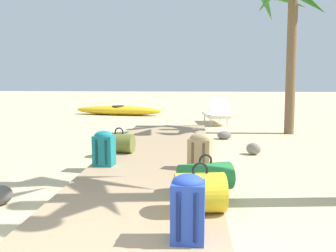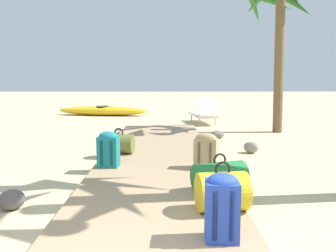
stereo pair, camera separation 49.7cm
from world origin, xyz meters
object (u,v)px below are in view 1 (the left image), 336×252
(duffel_bag_green, at_px, (205,177))
(palm_tree_far_right, at_px, (292,5))
(backpack_tan, at_px, (200,150))
(kayak, at_px, (118,110))
(backpack_blue, at_px, (188,206))
(duffel_bag_olive, at_px, (119,143))
(lounge_chair, at_px, (216,113))
(backpack_teal, at_px, (104,147))
(duffel_bag_yellow, at_px, (200,192))

(duffel_bag_green, xyz_separation_m, palm_tree_far_right, (2.23, 5.07, 2.90))
(backpack_tan, bearing_deg, kayak, 109.87)
(backpack_tan, bearing_deg, duffel_bag_green, -87.53)
(backpack_blue, distance_m, duffel_bag_olive, 3.57)
(backpack_blue, height_order, lounge_chair, lounge_chair)
(duffel_bag_olive, bearing_deg, backpack_blue, -69.34)
(lounge_chair, bearing_deg, backpack_teal, -110.25)
(backpack_blue, height_order, duffel_bag_green, backpack_blue)
(duffel_bag_green, distance_m, backpack_teal, 1.85)
(duffel_bag_olive, relative_size, backpack_teal, 1.03)
(palm_tree_far_right, bearing_deg, duffel_bag_yellow, -111.94)
(duffel_bag_yellow, xyz_separation_m, kayak, (-2.86, 9.67, -0.10))
(backpack_blue, bearing_deg, duffel_bag_yellow, 80.50)
(backpack_teal, distance_m, lounge_chair, 5.89)
(duffel_bag_olive, xyz_separation_m, palm_tree_far_right, (3.68, 3.03, 2.90))
(duffel_bag_olive, bearing_deg, backpack_teal, -92.12)
(duffel_bag_yellow, bearing_deg, duffel_bag_olive, 116.85)
(duffel_bag_yellow, distance_m, palm_tree_far_right, 6.81)
(palm_tree_far_right, bearing_deg, backpack_teal, -133.08)
(backpack_blue, height_order, kayak, backpack_blue)
(backpack_teal, relative_size, backpack_tan, 1.02)
(duffel_bag_yellow, relative_size, backpack_tan, 1.03)
(duffel_bag_yellow, bearing_deg, duffel_bag_green, 83.41)
(backpack_blue, xyz_separation_m, backpack_teal, (-1.30, 2.40, -0.01))
(duffel_bag_green, distance_m, duffel_bag_olive, 2.50)
(duffel_bag_olive, distance_m, backpack_teal, 0.94)
(duffel_bag_olive, bearing_deg, duffel_bag_yellow, -63.15)
(palm_tree_far_right, distance_m, lounge_chair, 3.63)
(backpack_blue, bearing_deg, duffel_bag_green, 81.97)
(duffel_bag_green, xyz_separation_m, backpack_tan, (-0.04, 1.01, 0.11))
(duffel_bag_green, xyz_separation_m, lounge_chair, (0.56, 6.63, 0.08))
(palm_tree_far_right, bearing_deg, backpack_tan, -119.28)
(kayak, bearing_deg, duffel_bag_yellow, -73.54)
(backpack_tan, height_order, palm_tree_far_right, palm_tree_far_right)
(duffel_bag_green, distance_m, kayak, 9.47)
(palm_tree_far_right, bearing_deg, backpack_blue, -110.76)
(duffel_bag_olive, relative_size, lounge_chair, 0.34)
(lounge_chair, bearing_deg, duffel_bag_green, -94.83)
(backpack_teal, bearing_deg, duffel_bag_yellow, -51.52)
(duffel_bag_yellow, xyz_separation_m, backpack_tan, (0.03, 1.67, 0.08))
(duffel_bag_olive, height_order, lounge_chair, lounge_chair)
(backpack_tan, bearing_deg, backpack_blue, -93.46)
(duffel_bag_olive, bearing_deg, backpack_tan, -36.28)
(lounge_chair, xyz_separation_m, kayak, (-3.49, 2.38, -0.16))
(duffel_bag_olive, height_order, backpack_teal, backpack_teal)
(backpack_tan, xyz_separation_m, kayak, (-2.89, 7.99, -0.18))
(backpack_blue, distance_m, palm_tree_far_right, 7.36)
(duffel_bag_olive, xyz_separation_m, backpack_tan, (1.40, -1.03, 0.10))
(backpack_tan, relative_size, palm_tree_far_right, 0.13)
(duffel_bag_yellow, distance_m, backpack_tan, 1.68)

